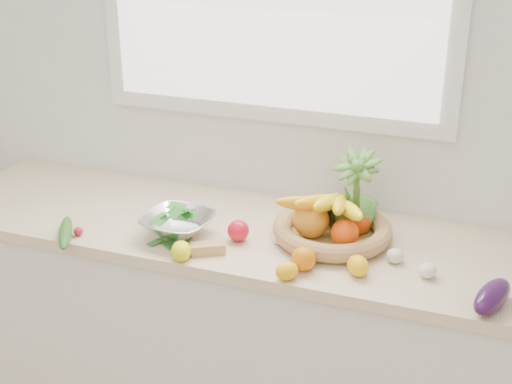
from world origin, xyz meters
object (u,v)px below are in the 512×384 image
(cucumber, at_px, (65,232))
(potted_herb, at_px, (354,195))
(apple, at_px, (238,231))
(colander_with_spinach, at_px, (178,219))
(fruit_basket, at_px, (331,224))
(eggplant, at_px, (492,296))

(cucumber, height_order, potted_herb, potted_herb)
(apple, height_order, colander_with_spinach, colander_with_spinach)
(fruit_basket, bearing_deg, potted_herb, 57.18)
(potted_herb, relative_size, fruit_basket, 0.68)
(eggplant, relative_size, potted_herb, 0.62)
(eggplant, xyz_separation_m, cucumber, (-1.36, -0.05, -0.02))
(cucumber, xyz_separation_m, fruit_basket, (0.83, 0.30, 0.03))
(apple, bearing_deg, fruit_basket, 22.57)
(eggplant, height_order, potted_herb, potted_herb)
(apple, height_order, cucumber, apple)
(eggplant, relative_size, colander_with_spinach, 0.77)
(apple, bearing_deg, colander_with_spinach, -169.37)
(potted_herb, distance_m, fruit_basket, 0.13)
(cucumber, relative_size, potted_herb, 0.77)
(fruit_basket, relative_size, colander_with_spinach, 1.81)
(cucumber, distance_m, fruit_basket, 0.89)
(cucumber, bearing_deg, fruit_basket, 19.94)
(eggplant, bearing_deg, apple, 170.39)
(cucumber, height_order, colander_with_spinach, colander_with_spinach)
(fruit_basket, xyz_separation_m, colander_with_spinach, (-0.49, -0.16, 0.01))
(fruit_basket, bearing_deg, apple, -157.43)
(cucumber, distance_m, potted_herb, 0.97)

